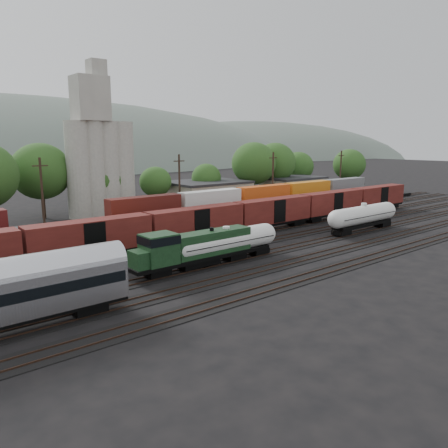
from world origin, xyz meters
TOP-DOWN VIEW (x-y plane):
  - ground at (0.00, 0.00)m, footprint 600.00×600.00m
  - tracks at (0.00, 0.00)m, footprint 180.00×33.20m
  - green_locomotive at (-4.53, -5.00)m, footprint 16.77×2.96m
  - tank_car_a at (0.56, -5.00)m, footprint 15.64×2.80m
  - tank_car_b at (29.02, -5.00)m, footprint 16.58×2.97m
  - orange_locomotive at (-6.79, 10.00)m, footprint 15.93×2.65m
  - boxcar_string at (-4.30, 5.00)m, footprint 122.80×2.90m
  - container_wall at (-3.10, 15.00)m, footprint 161.94×2.60m
  - grain_silo at (3.28, 36.00)m, footprint 13.40×5.00m
  - industrial_sheds at (6.63, 35.25)m, footprint 119.38×17.26m
  - tree_band at (4.81, 36.57)m, footprint 167.22×19.86m
  - utility_poles at (0.00, 22.00)m, footprint 122.20×0.36m

SIDE VIEW (x-z plane):
  - ground at x=0.00m, z-range 0.00..0.00m
  - tracks at x=0.00m, z-range -0.05..0.15m
  - orange_locomotive at x=-6.79m, z-range 0.30..4.28m
  - tank_car_a at x=0.56m, z-range 0.40..4.50m
  - green_locomotive at x=-4.53m, z-range 0.32..4.76m
  - industrial_sheds at x=6.63m, z-range 0.01..5.11m
  - tank_car_b at x=29.02m, z-range 0.42..4.76m
  - container_wall at x=-3.10m, z-range -0.14..5.66m
  - boxcar_string at x=-4.30m, z-range 1.02..5.22m
  - utility_poles at x=0.00m, z-range 0.21..12.21m
  - tree_band at x=4.81m, z-range 0.60..15.03m
  - grain_silo at x=3.28m, z-range -3.24..25.76m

